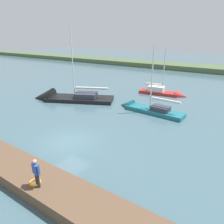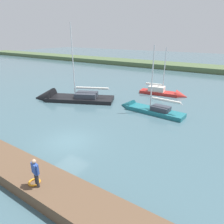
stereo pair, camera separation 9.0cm
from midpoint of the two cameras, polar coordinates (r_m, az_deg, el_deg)
name	(u,v)px [view 1 (the left image)]	position (r m, az deg, el deg)	size (l,w,h in m)	color
ground_plane	(69,141)	(17.56, -12.15, -8.09)	(200.00, 200.00, 0.00)	#42606B
far_shoreline	(192,70)	(56.64, 21.59, 11.01)	(180.00, 8.00, 2.40)	#4C603D
dock_pier	(15,168)	(14.91, -25.92, -13.90)	(23.07, 2.40, 0.77)	brown
life_ring_buoy	(35,182)	(12.48, -21.05, -18.01)	(0.66, 0.66, 0.10)	orange
sailboat_far_left	(63,99)	(28.66, -13.82, 3.70)	(11.22, 7.34, 11.21)	black
sailboat_inner_slip	(145,109)	(24.04, 9.15, 0.77)	(8.04, 2.33, 8.24)	#1E6B75
sailboat_mid_channel	(165,93)	(31.19, 14.70, 5.10)	(7.05, 2.58, 7.57)	#B22823
person_on_dock	(36,171)	(11.68, -20.80, -15.34)	(0.63, 0.31, 1.68)	#28282D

